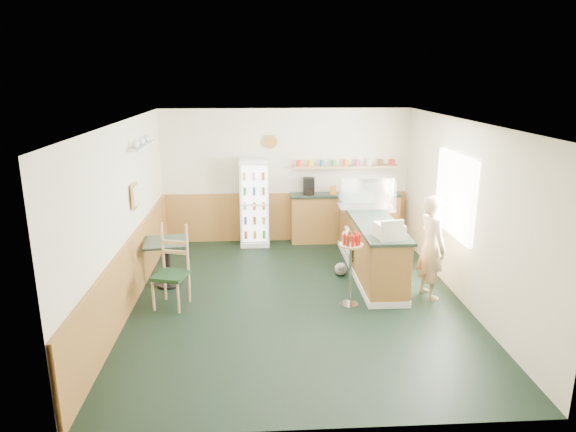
{
  "coord_description": "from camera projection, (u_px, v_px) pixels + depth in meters",
  "views": [
    {
      "loc": [
        -0.57,
        -7.24,
        3.34
      ],
      "look_at": [
        -0.1,
        0.6,
        1.17
      ],
      "focal_mm": 32.0,
      "sensor_mm": 36.0,
      "label": 1
    }
  ],
  "objects": [
    {
      "name": "display_case",
      "position": [
        366.0,
        195.0,
        9.09
      ],
      "size": [
        0.97,
        0.51,
        0.55
      ],
      "color": "silver",
      "rests_on": "service_counter"
    },
    {
      "name": "room_envelope",
      "position": [
        280.0,
        192.0,
        8.17
      ],
      "size": [
        5.04,
        6.02,
        2.72
      ],
      "color": "beige",
      "rests_on": "ground"
    },
    {
      "name": "shopkeeper",
      "position": [
        431.0,
        247.0,
        7.79
      ],
      "size": [
        0.51,
        0.62,
        1.62
      ],
      "primitive_type": "imported",
      "rotation": [
        0.0,
        0.0,
        1.83
      ],
      "color": "tan",
      "rests_on": "ground"
    },
    {
      "name": "cafe_table",
      "position": [
        167.0,
        254.0,
        8.27
      ],
      "size": [
        0.77,
        0.77,
        0.77
      ],
      "rotation": [
        0.0,
        0.0,
        0.12
      ],
      "color": "black",
      "rests_on": "ground"
    },
    {
      "name": "back_counter",
      "position": [
        344.0,
        216.0,
        10.51
      ],
      "size": [
        2.24,
        0.42,
        1.69
      ],
      "color": "#A87236",
      "rests_on": "ground"
    },
    {
      "name": "condiment_stand",
      "position": [
        351.0,
        256.0,
        7.5
      ],
      "size": [
        0.36,
        0.36,
        1.12
      ],
      "rotation": [
        0.0,
        0.0,
        -0.29
      ],
      "color": "silver",
      "rests_on": "ground"
    },
    {
      "name": "ground",
      "position": [
        297.0,
        299.0,
        7.89
      ],
      "size": [
        6.0,
        6.0,
        0.0
      ],
      "primitive_type": "plane",
      "color": "black",
      "rests_on": "ground"
    },
    {
      "name": "cash_register",
      "position": [
        389.0,
        231.0,
        7.55
      ],
      "size": [
        0.43,
        0.45,
        0.21
      ],
      "primitive_type": "cube",
      "rotation": [
        0.0,
        0.0,
        0.17
      ],
      "color": "beige",
      "rests_on": "service_counter"
    },
    {
      "name": "service_counter",
      "position": [
        370.0,
        247.0,
        8.88
      ],
      "size": [
        0.68,
        3.01,
        1.01
      ],
      "color": "#A87236",
      "rests_on": "ground"
    },
    {
      "name": "cafe_chair",
      "position": [
        171.0,
        263.0,
        7.58
      ],
      "size": [
        0.56,
        0.57,
        1.23
      ],
      "rotation": [
        0.0,
        0.0,
        -0.28
      ],
      "color": "black",
      "rests_on": "ground"
    },
    {
      "name": "drinks_fridge",
      "position": [
        254.0,
        202.0,
        10.25
      ],
      "size": [
        0.57,
        0.51,
        1.74
      ],
      "color": "white",
      "rests_on": "ground"
    },
    {
      "name": "newspaper_rack",
      "position": [
        349.0,
        244.0,
        8.93
      ],
      "size": [
        0.09,
        0.45,
        0.53
      ],
      "color": "black",
      "rests_on": "ground"
    },
    {
      "name": "dog_doorstop",
      "position": [
        341.0,
        269.0,
        8.8
      ],
      "size": [
        0.21,
        0.28,
        0.26
      ],
      "rotation": [
        0.0,
        0.0,
        -0.09
      ],
      "color": "gray",
      "rests_on": "ground"
    }
  ]
}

